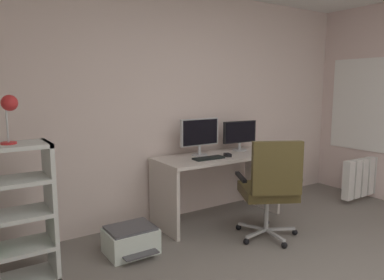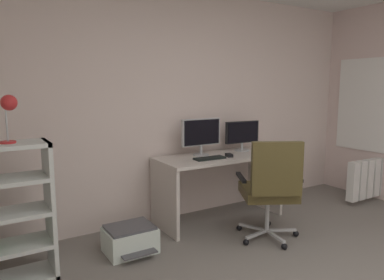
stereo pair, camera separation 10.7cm
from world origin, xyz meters
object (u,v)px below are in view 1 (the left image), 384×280
at_px(office_chair, 270,186).
at_px(monitor_main, 200,134).
at_px(keyboard, 209,158).
at_px(printer, 131,240).
at_px(monitor_secondary, 240,133).
at_px(computer_mouse, 228,155).
at_px(desk_lamp, 9,108).
at_px(desk, 217,172).
at_px(radiator, 368,176).

bearing_deg(office_chair, monitor_main, 105.71).
bearing_deg(keyboard, office_chair, -64.53).
bearing_deg(printer, monitor_main, 19.67).
bearing_deg(monitor_secondary, computer_mouse, -148.49).
height_order(keyboard, desk_lamp, desk_lamp).
bearing_deg(monitor_main, printer, -160.33).
relative_size(desk_lamp, printer, 0.81).
xyz_separation_m(computer_mouse, office_chair, (0.02, -0.63, -0.20)).
bearing_deg(keyboard, monitor_main, 82.58).
distance_m(monitor_secondary, keyboard, 0.68).
xyz_separation_m(desk, office_chair, (0.07, -0.75, 0.01)).
bearing_deg(radiator, desk, 166.49).
bearing_deg(printer, desk_lamp, 179.60).
bearing_deg(keyboard, desk_lamp, -174.11).
xyz_separation_m(monitor_secondary, desk_lamp, (-2.49, -0.35, 0.41)).
relative_size(monitor_secondary, keyboard, 1.35).
distance_m(office_chair, printer, 1.40).
distance_m(computer_mouse, desk_lamp, 2.21).
relative_size(keyboard, office_chair, 0.34).
bearing_deg(desk, keyboard, -150.70).
xyz_separation_m(office_chair, desk_lamp, (-2.15, 0.50, 0.79)).
distance_m(monitor_main, printer, 1.37).
relative_size(keyboard, desk_lamp, 0.95).
relative_size(desk, monitor_main, 2.93).
height_order(computer_mouse, office_chair, office_chair).
relative_size(keyboard, radiator, 0.33).
relative_size(desk_lamp, radiator, 0.35).
height_order(monitor_secondary, keyboard, monitor_secondary).
height_order(desk, office_chair, office_chair).
bearing_deg(keyboard, radiator, -7.72).
height_order(monitor_main, computer_mouse, monitor_main).
distance_m(desk, computer_mouse, 0.25).
distance_m(keyboard, office_chair, 0.72).
relative_size(office_chair, desk_lamp, 2.84).
bearing_deg(desk, monitor_main, 149.10).
xyz_separation_m(desk, printer, (-1.17, -0.25, -0.42)).
height_order(monitor_secondary, office_chair, monitor_secondary).
distance_m(keyboard, desk_lamp, 1.97).
height_order(monitor_main, office_chair, monitor_main).
bearing_deg(computer_mouse, desk_lamp, -159.53).
xyz_separation_m(computer_mouse, printer, (-1.22, -0.13, -0.63)).
relative_size(monitor_secondary, desk_lamp, 1.29).
bearing_deg(desk, radiator, -13.51).
distance_m(monitor_main, monitor_secondary, 0.58).
height_order(desk, radiator, desk).
bearing_deg(keyboard, printer, -170.01).
bearing_deg(printer, radiator, -4.52).
xyz_separation_m(monitor_secondary, radiator, (1.74, -0.62, -0.63)).
xyz_separation_m(office_chair, radiator, (2.09, 0.23, -0.24)).
bearing_deg(desk_lamp, desk, 6.80).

